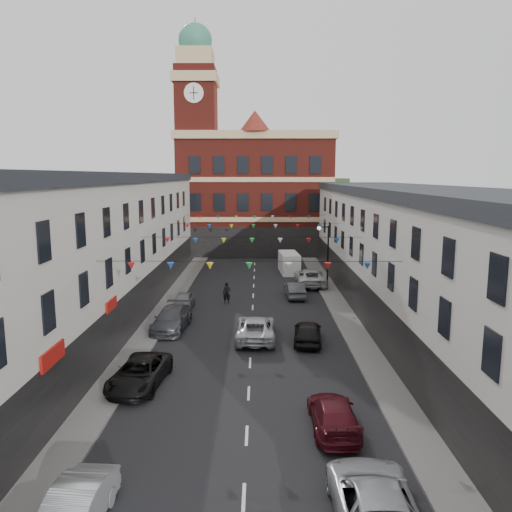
{
  "coord_description": "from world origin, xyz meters",
  "views": [
    {
      "loc": [
        0.49,
        -30.92,
        10.5
      ],
      "look_at": [
        0.26,
        9.3,
        3.99
      ],
      "focal_mm": 35.0,
      "sensor_mm": 36.0,
      "label": 1
    }
  ],
  "objects_px": {
    "car_right_c": "(333,415)",
    "pedestrian": "(227,293)",
    "car_left_b": "(73,512)",
    "car_left_d": "(172,319)",
    "moving_car": "(256,328)",
    "car_right_f": "(310,277)",
    "street_lamp": "(325,249)",
    "white_van": "(289,263)",
    "car_left_e": "(183,301)",
    "car_right_e": "(295,290)",
    "car_right_b": "(375,503)",
    "car_left_c": "(140,373)",
    "car_right_d": "(308,332)"
  },
  "relations": [
    {
      "from": "car_right_f",
      "to": "pedestrian",
      "type": "height_order",
      "value": "pedestrian"
    },
    {
      "from": "car_left_c",
      "to": "car_right_c",
      "type": "distance_m",
      "value": 10.06
    },
    {
      "from": "street_lamp",
      "to": "white_van",
      "type": "xyz_separation_m",
      "value": [
        -2.75,
        8.65,
        -2.82
      ]
    },
    {
      "from": "car_left_d",
      "to": "pedestrian",
      "type": "bearing_deg",
      "value": 69.01
    },
    {
      "from": "car_left_e",
      "to": "car_right_b",
      "type": "bearing_deg",
      "value": -68.6
    },
    {
      "from": "car_right_e",
      "to": "car_right_c",
      "type": "bearing_deg",
      "value": 85.92
    },
    {
      "from": "moving_car",
      "to": "pedestrian",
      "type": "height_order",
      "value": "pedestrian"
    },
    {
      "from": "car_left_c",
      "to": "car_left_d",
      "type": "xyz_separation_m",
      "value": [
        0.0,
        9.35,
        0.06
      ]
    },
    {
      "from": "car_left_e",
      "to": "car_right_f",
      "type": "bearing_deg",
      "value": 38.67
    },
    {
      "from": "street_lamp",
      "to": "car_right_c",
      "type": "height_order",
      "value": "street_lamp"
    },
    {
      "from": "car_right_b",
      "to": "car_right_c",
      "type": "bearing_deg",
      "value": -85.33
    },
    {
      "from": "street_lamp",
      "to": "car_right_d",
      "type": "height_order",
      "value": "street_lamp"
    },
    {
      "from": "car_right_c",
      "to": "car_right_f",
      "type": "xyz_separation_m",
      "value": [
        1.84,
        27.62,
        0.16
      ]
    },
    {
      "from": "car_left_d",
      "to": "car_right_e",
      "type": "relative_size",
      "value": 1.25
    },
    {
      "from": "car_right_e",
      "to": "car_right_f",
      "type": "distance_m",
      "value": 5.13
    },
    {
      "from": "car_left_c",
      "to": "white_van",
      "type": "height_order",
      "value": "white_van"
    },
    {
      "from": "moving_car",
      "to": "white_van",
      "type": "bearing_deg",
      "value": -98.05
    },
    {
      "from": "car_left_b",
      "to": "car_right_f",
      "type": "height_order",
      "value": "car_right_f"
    },
    {
      "from": "car_left_b",
      "to": "street_lamp",
      "type": "bearing_deg",
      "value": 73.87
    },
    {
      "from": "car_right_e",
      "to": "car_left_b",
      "type": "bearing_deg",
      "value": 69.41
    },
    {
      "from": "car_left_c",
      "to": "car_left_b",
      "type": "bearing_deg",
      "value": -81.6
    },
    {
      "from": "car_right_b",
      "to": "street_lamp",
      "type": "bearing_deg",
      "value": -93.85
    },
    {
      "from": "street_lamp",
      "to": "car_right_c",
      "type": "xyz_separation_m",
      "value": [
        -2.95,
        -25.47,
        -3.24
      ]
    },
    {
      "from": "car_left_e",
      "to": "car_right_e",
      "type": "distance_m",
      "value": 9.86
    },
    {
      "from": "car_left_c",
      "to": "pedestrian",
      "type": "bearing_deg",
      "value": 84.19
    },
    {
      "from": "car_left_d",
      "to": "car_right_b",
      "type": "xyz_separation_m",
      "value": [
        9.49,
        -19.47,
        0.0
      ]
    },
    {
      "from": "car_left_d",
      "to": "car_right_d",
      "type": "height_order",
      "value": "car_left_d"
    },
    {
      "from": "white_van",
      "to": "pedestrian",
      "type": "relative_size",
      "value": 2.75
    },
    {
      "from": "car_left_c",
      "to": "car_right_f",
      "type": "xyz_separation_m",
      "value": [
        10.94,
        23.34,
        0.13
      ]
    },
    {
      "from": "moving_car",
      "to": "white_van",
      "type": "relative_size",
      "value": 1.1
    },
    {
      "from": "moving_car",
      "to": "car_left_b",
      "type": "bearing_deg",
      "value": 74.27
    },
    {
      "from": "car_right_c",
      "to": "pedestrian",
      "type": "height_order",
      "value": "pedestrian"
    },
    {
      "from": "street_lamp",
      "to": "car_right_e",
      "type": "height_order",
      "value": "street_lamp"
    },
    {
      "from": "car_right_b",
      "to": "car_right_e",
      "type": "distance_m",
      "value": 28.67
    },
    {
      "from": "street_lamp",
      "to": "white_van",
      "type": "distance_m",
      "value": 9.5
    },
    {
      "from": "car_left_e",
      "to": "car_left_d",
      "type": "bearing_deg",
      "value": -89.5
    },
    {
      "from": "street_lamp",
      "to": "car_left_d",
      "type": "xyz_separation_m",
      "value": [
        -12.05,
        -11.83,
        -3.15
      ]
    },
    {
      "from": "car_left_b",
      "to": "car_left_d",
      "type": "height_order",
      "value": "car_left_d"
    },
    {
      "from": "car_right_e",
      "to": "moving_car",
      "type": "distance_m",
      "value": 11.68
    },
    {
      "from": "street_lamp",
      "to": "car_left_c",
      "type": "height_order",
      "value": "street_lamp"
    },
    {
      "from": "car_right_b",
      "to": "car_right_d",
      "type": "xyz_separation_m",
      "value": [
        -0.39,
        16.78,
        -0.04
      ]
    },
    {
      "from": "street_lamp",
      "to": "pedestrian",
      "type": "relative_size",
      "value": 3.35
    },
    {
      "from": "car_left_c",
      "to": "car_left_e",
      "type": "distance_m",
      "value": 14.74
    },
    {
      "from": "street_lamp",
      "to": "car_left_b",
      "type": "xyz_separation_m",
      "value": [
        -11.55,
        -31.65,
        -3.21
      ]
    },
    {
      "from": "car_right_e",
      "to": "car_right_f",
      "type": "bearing_deg",
      "value": -115.08
    },
    {
      "from": "car_right_c",
      "to": "car_right_f",
      "type": "height_order",
      "value": "car_right_f"
    },
    {
      "from": "pedestrian",
      "to": "white_van",
      "type": "bearing_deg",
      "value": 71.44
    },
    {
      "from": "car_left_e",
      "to": "car_right_d",
      "type": "bearing_deg",
      "value": -41.12
    },
    {
      "from": "car_right_d",
      "to": "car_right_f",
      "type": "bearing_deg",
      "value": -90.87
    },
    {
      "from": "car_right_e",
      "to": "street_lamp",
      "type": "bearing_deg",
      "value": -142.32
    }
  ]
}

